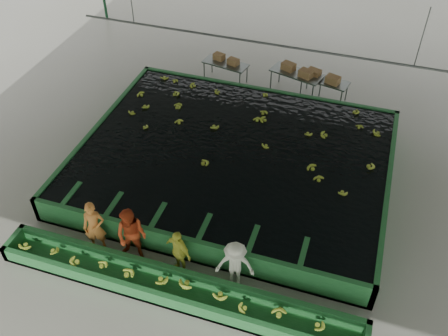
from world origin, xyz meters
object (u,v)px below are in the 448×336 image
(worker_d, at_px, (235,265))
(box_stack_right, at_px, (323,80))
(worker_b, at_px, (132,235))
(worker_c, at_px, (178,251))
(box_stack_left, at_px, (226,62))
(worker_a, at_px, (94,227))
(packing_table_left, at_px, (225,72))
(packing_table_right, at_px, (324,89))
(packing_table_mid, at_px, (295,83))
(box_stack_mid, at_px, (297,73))
(sorting_trough, at_px, (175,288))
(flotation_tank, at_px, (233,161))

(worker_d, height_order, box_stack_right, worker_d)
(worker_b, height_order, worker_d, worker_b)
(worker_c, xyz_separation_m, box_stack_left, (-1.83, 9.75, 0.10))
(worker_a, xyz_separation_m, packing_table_left, (0.67, 9.66, -0.42))
(packing_table_left, bearing_deg, worker_d, -70.51)
(worker_b, height_order, worker_c, worker_b)
(packing_table_right, bearing_deg, worker_a, -116.47)
(packing_table_mid, distance_m, box_stack_mid, 0.47)
(box_stack_mid, relative_size, box_stack_right, 0.99)
(worker_a, bearing_deg, sorting_trough, -37.02)
(worker_a, xyz_separation_m, box_stack_right, (4.70, 9.64, 0.00))
(flotation_tank, distance_m, worker_d, 4.53)
(worker_c, bearing_deg, packing_table_right, 99.95)
(sorting_trough, height_order, worker_a, worker_a)
(packing_table_left, xyz_separation_m, box_stack_mid, (2.98, -0.03, 0.52))
(worker_a, xyz_separation_m, box_stack_mid, (3.66, 9.63, 0.10))
(worker_d, xyz_separation_m, box_stack_mid, (-0.44, 9.63, 0.15))
(packing_table_mid, xyz_separation_m, packing_table_right, (1.15, -0.03, -0.05))
(sorting_trough, relative_size, packing_table_left, 5.35)
(worker_a, distance_m, packing_table_right, 10.78)
(packing_table_right, distance_m, box_stack_right, 0.44)
(worker_d, relative_size, packing_table_right, 0.85)
(flotation_tank, bearing_deg, worker_b, -109.93)
(worker_b, distance_m, packing_table_right, 10.32)
(worker_a, distance_m, box_stack_left, 9.78)
(sorting_trough, bearing_deg, box_stack_left, 100.92)
(flotation_tank, relative_size, box_stack_mid, 7.42)
(packing_table_left, bearing_deg, packing_table_mid, 0.12)
(worker_b, relative_size, box_stack_right, 1.34)
(sorting_trough, height_order, box_stack_right, box_stack_right)
(packing_table_mid, bearing_deg, packing_table_left, -179.88)
(worker_a, relative_size, box_stack_mid, 1.26)
(packing_table_left, bearing_deg, flotation_tank, -69.24)
(flotation_tank, height_order, sorting_trough, flotation_tank)
(worker_b, relative_size, box_stack_mid, 1.35)
(flotation_tank, relative_size, packing_table_mid, 4.82)
(worker_d, height_order, packing_table_mid, worker_d)
(worker_d, xyz_separation_m, box_stack_left, (-3.42, 9.75, 0.06))
(box_stack_right, bearing_deg, box_stack_mid, -179.61)
(packing_table_mid, xyz_separation_m, box_stack_mid, (0.01, -0.04, 0.47))
(sorting_trough, bearing_deg, packing_table_left, 100.99)
(sorting_trough, distance_m, box_stack_mid, 10.50)
(worker_a, xyz_separation_m, packing_table_right, (4.80, 9.64, -0.42))
(packing_table_right, bearing_deg, box_stack_left, 178.43)
(box_stack_mid, bearing_deg, box_stack_left, 177.62)
(flotation_tank, xyz_separation_m, sorting_trough, (0.00, -5.10, -0.20))
(worker_c, relative_size, box_stack_mid, 1.12)
(sorting_trough, bearing_deg, worker_a, 163.53)
(worker_b, xyz_separation_m, worker_c, (1.36, 0.00, -0.16))
(worker_c, bearing_deg, worker_a, -156.66)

